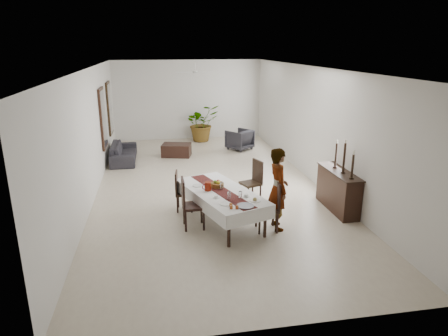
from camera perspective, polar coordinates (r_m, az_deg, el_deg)
floor at (r=11.18m, az=-2.22°, el=-2.48°), size 6.00×12.00×0.00m
ceiling at (r=10.54m, az=-2.43°, el=14.13°), size 6.00×12.00×0.02m
wall_back at (r=16.64m, az=-5.15°, el=9.64°), size 6.00×0.02×3.20m
wall_front at (r=5.13m, az=6.87°, el=-7.81°), size 6.00×0.02×3.20m
wall_left at (r=10.78m, az=-18.39°, el=4.75°), size 0.02×12.00×3.20m
wall_right at (r=11.53m, az=12.70°, el=5.97°), size 0.02×12.00×3.20m
dining_table_top at (r=8.68m, az=-0.47°, el=-3.47°), size 1.66×2.49×0.05m
table_leg_fl at (r=7.76m, az=0.70°, el=-8.99°), size 0.09×0.09×0.67m
table_leg_fr at (r=8.17m, az=5.89°, el=-7.67°), size 0.09×0.09×0.67m
table_leg_bl at (r=9.56m, az=-5.86°, el=-3.89°), size 0.09×0.09×0.67m
table_leg_br at (r=9.90m, az=-1.37°, el=-3.05°), size 0.09×0.09×0.67m
tablecloth_top at (r=8.67m, az=-0.47°, el=-3.29°), size 1.88×2.71×0.01m
tablecloth_drape_left at (r=8.48m, az=-3.81°, el=-4.81°), size 0.82×2.34×0.29m
tablecloth_drape_right at (r=8.99m, az=2.68°, el=-3.51°), size 0.82×2.34×0.29m
tablecloth_drape_near at (r=7.74m, az=3.95°, el=-7.03°), size 1.07×0.38×0.29m
tablecloth_drape_far at (r=9.75m, az=-3.96°, el=-1.84°), size 1.07×0.38×0.29m
table_runner at (r=8.67m, az=-0.47°, el=-3.24°), size 1.11×2.38×0.00m
red_pitcher at (r=8.65m, az=-2.33°, el=-2.64°), size 0.18×0.18×0.19m
pitcher_handle at (r=8.62m, az=-2.81°, el=-2.72°), size 0.12×0.06×0.12m
wine_glass_near at (r=8.19m, az=2.34°, el=-3.91°), size 0.07×0.07×0.16m
wine_glass_mid at (r=8.16m, az=0.72°, el=-3.96°), size 0.07×0.07×0.16m
wine_glass_far at (r=8.70m, az=-0.35°, el=-2.60°), size 0.07×0.07×0.16m
teacup_right at (r=8.33m, az=3.18°, el=-3.93°), size 0.09×0.09×0.06m
saucer_right at (r=8.34m, az=3.18°, el=-4.08°), size 0.14×0.14×0.01m
teacup_left at (r=8.25m, az=-1.11°, el=-4.12°), size 0.09×0.09×0.06m
saucer_left at (r=8.26m, az=-1.11°, el=-4.27°), size 0.14×0.14×0.01m
plate_near_right at (r=8.13m, az=4.43°, el=-4.67°), size 0.23×0.23×0.01m
bread_near_right at (r=8.12m, az=4.44°, el=-4.50°), size 0.09×0.09×0.09m
plate_near_left at (r=7.95m, az=0.20°, el=-5.14°), size 0.23×0.23×0.01m
plate_far_left at (r=8.98m, az=-3.82°, el=-2.51°), size 0.23×0.23×0.01m
serving_tray at (r=7.86m, az=3.08°, el=-5.42°), size 0.35×0.35×0.02m
jam_jar_a at (r=7.72m, az=1.86°, el=-5.61°), size 0.06×0.06×0.07m
jam_jar_b at (r=7.72m, az=1.03°, el=-5.60°), size 0.06×0.06×0.07m
jam_jar_c at (r=7.82m, az=0.98°, el=-5.30°), size 0.06×0.06×0.07m
fruit_basket at (r=8.87m, az=-0.95°, el=-2.44°), size 0.29×0.29×0.10m
fruit_red at (r=8.88m, az=-0.84°, el=-1.94°), size 0.09×0.09×0.09m
fruit_green at (r=8.85m, az=-1.26°, el=-1.99°), size 0.08×0.08×0.08m
fruit_yellow at (r=8.81m, az=-0.80°, el=-2.09°), size 0.08×0.08×0.08m
chair_right_near_seat at (r=8.42m, az=6.15°, el=-5.85°), size 0.49×0.49×0.05m
chair_right_near_leg_fl at (r=8.40m, az=7.62°, el=-7.85°), size 0.05×0.05×0.45m
chair_right_near_leg_fr at (r=8.73m, az=7.05°, el=-6.83°), size 0.05×0.05×0.45m
chair_right_near_leg_bl at (r=8.32m, az=5.10°, el=-8.00°), size 0.05×0.05×0.45m
chair_right_near_leg_br at (r=8.66m, az=4.63°, el=-6.97°), size 0.05×0.05×0.45m
chair_right_near_back at (r=8.35m, az=7.61°, el=-3.82°), size 0.07×0.46×0.58m
chair_right_far_seat at (r=9.94m, az=3.82°, el=-2.22°), size 0.56×0.56×0.05m
chair_right_far_leg_fl at (r=9.98m, az=5.22°, el=-3.68°), size 0.06×0.06×0.44m
chair_right_far_leg_fr at (r=10.26m, az=4.11°, el=-3.05°), size 0.06×0.06×0.44m
chair_right_far_leg_bl at (r=9.79m, az=3.46°, el=-4.04°), size 0.06×0.06×0.44m
chair_right_far_leg_br at (r=10.08m, az=2.37°, el=-3.40°), size 0.06×0.06×0.44m
chair_right_far_back at (r=9.95m, az=4.83°, el=-0.41°), size 0.18×0.43×0.56m
chair_left_near_seat at (r=8.52m, az=-4.38°, el=-5.44°), size 0.47×0.47×0.05m
chair_left_near_leg_fl at (r=8.78m, az=-5.72°, el=-6.60°), size 0.05×0.05×0.46m
chair_left_near_leg_fr at (r=8.43m, az=-5.49°, el=-7.63°), size 0.05×0.05×0.46m
chair_left_near_leg_bl at (r=8.81m, az=-3.24°, el=-6.44°), size 0.05×0.05×0.46m
chair_left_near_leg_br at (r=8.47m, az=-2.90°, el=-7.46°), size 0.05×0.05×0.46m
chair_left_near_back at (r=8.39m, az=-5.86°, el=-3.53°), size 0.05×0.47×0.59m
chair_left_far_seat at (r=9.44m, az=-5.65°, el=-3.61°), size 0.45×0.45×0.05m
chair_left_far_leg_fl at (r=9.68m, az=-6.54°, el=-4.50°), size 0.04×0.04×0.40m
chair_left_far_leg_fr at (r=9.38m, az=-6.66°, el=-5.24°), size 0.04×0.04×0.40m
chair_left_far_leg_bl at (r=9.67m, az=-4.59°, el=-4.48°), size 0.04×0.04×0.40m
chair_left_far_leg_br at (r=9.36m, az=-4.65°, el=-5.22°), size 0.04×0.04×0.40m
chair_left_far_back at (r=9.36m, az=-6.81°, el=-2.05°), size 0.09×0.40×0.51m
woman at (r=8.40m, az=7.72°, el=-2.99°), size 0.43×0.65×1.76m
sideboard_body at (r=9.79m, az=15.97°, el=-3.17°), size 0.41×1.55×0.93m
sideboard_top at (r=9.64m, az=16.20°, el=-0.50°), size 0.45×1.61×0.03m
candlestick_near_base at (r=9.15m, az=17.73°, el=-1.37°), size 0.10×0.10×0.03m
candlestick_near_shaft at (r=9.07m, az=17.89°, el=0.27°), size 0.05×0.05×0.52m
candlestick_near_candle at (r=8.99m, az=18.06°, el=2.09°), size 0.04×0.04×0.08m
candlestick_mid_base at (r=9.50m, az=16.61°, el=-0.60°), size 0.10×0.10×0.03m
candlestick_mid_shaft at (r=9.40m, az=16.79°, el=1.44°), size 0.05×0.05×0.67m
candlestick_mid_candle at (r=9.31m, az=16.99°, el=3.66°), size 0.04×0.04×0.08m
candlestick_far_base at (r=9.85m, az=15.57°, el=0.12°), size 0.10×0.10×0.03m
candlestick_far_shaft at (r=9.77m, az=15.71°, el=1.79°), size 0.05×0.05×0.57m
candlestick_far_candle at (r=9.69m, az=15.86°, el=3.64°), size 0.04×0.04×0.08m
sofa at (r=13.86m, az=-14.13°, el=2.18°), size 0.79×2.03×0.59m
armchair at (r=14.95m, az=2.24°, el=4.09°), size 1.14×1.15×0.76m
coffee_table at (r=14.15m, az=-6.80°, el=2.56°), size 1.11×0.87×0.44m
potted_plant at (r=16.29m, az=-3.19°, el=6.45°), size 1.63×1.52×1.47m
mirror_frame_near at (r=12.91m, az=-16.91°, el=6.82°), size 0.06×1.05×1.85m
mirror_glass_near at (r=12.91m, az=-16.76°, el=6.83°), size 0.01×0.90×1.70m
mirror_frame_far at (r=14.97m, az=-16.04°, el=8.22°), size 0.06×1.05×1.85m
mirror_glass_far at (r=14.97m, az=-15.90°, el=8.23°), size 0.01×0.90×1.70m
fan_rod at (r=13.52m, az=-4.17°, el=14.34°), size 0.04×0.04×0.20m
fan_hub at (r=13.54m, az=-4.15°, el=13.49°), size 0.16×0.16×0.08m
fan_blade_n at (r=13.88m, az=-4.31°, el=13.58°), size 0.10×0.55×0.01m
fan_blade_s at (r=13.19m, az=-3.99°, el=13.40°), size 0.10×0.55×0.01m
fan_blade_e at (r=13.58m, az=-2.64°, el=13.53°), size 0.55×0.10×0.01m
fan_blade_w at (r=13.50m, az=-5.67°, el=13.45°), size 0.55×0.10×0.01m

